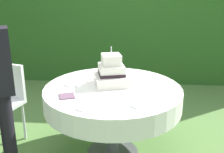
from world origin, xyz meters
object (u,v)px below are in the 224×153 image
object	(u,v)px
cake_table	(113,98)
garden_chair	(4,96)
serving_plate_far	(138,105)
wedding_cake	(111,73)
serving_plate_near	(72,84)
napkin_stack	(67,96)
serving_plate_left	(83,108)

from	to	relation	value
cake_table	garden_chair	size ratio (longest dim) A/B	1.53
cake_table	serving_plate_far	bearing A→B (deg)	-59.17
wedding_cake	garden_chair	xyz separation A→B (m)	(-1.20, 0.09, -0.33)
serving_plate_near	napkin_stack	xyz separation A→B (m)	(0.02, -0.30, -0.00)
serving_plate_far	serving_plate_left	world-z (taller)	same
serving_plate_near	serving_plate_left	distance (m)	0.59
serving_plate_far	garden_chair	distance (m)	1.59
serving_plate_near	serving_plate_far	bearing A→B (deg)	-34.24
wedding_cake	napkin_stack	world-z (taller)	wedding_cake
serving_plate_near	garden_chair	world-z (taller)	garden_chair
wedding_cake	serving_plate_near	world-z (taller)	wedding_cake
cake_table	serving_plate_near	size ratio (longest dim) A/B	9.21
cake_table	serving_plate_far	size ratio (longest dim) A/B	10.72
serving_plate_near	napkin_stack	bearing A→B (deg)	-85.92
serving_plate_near	wedding_cake	bearing A→B (deg)	7.15
wedding_cake	serving_plate_far	world-z (taller)	wedding_cake
serving_plate_far	garden_chair	size ratio (longest dim) A/B	0.14
cake_table	wedding_cake	xyz separation A→B (m)	(-0.02, 0.09, 0.23)
garden_chair	cake_table	bearing A→B (deg)	-8.55
serving_plate_near	serving_plate_left	bearing A→B (deg)	-68.69
serving_plate_left	wedding_cake	bearing A→B (deg)	72.75
wedding_cake	serving_plate_left	xyz separation A→B (m)	(-0.18, -0.60, -0.11)
serving_plate_near	serving_plate_far	xyz separation A→B (m)	(0.66, -0.45, 0.00)
serving_plate_far	garden_chair	xyz separation A→B (m)	(-1.46, 0.59, -0.22)
serving_plate_far	napkin_stack	xyz separation A→B (m)	(-0.64, 0.15, -0.00)
garden_chair	serving_plate_left	bearing A→B (deg)	-34.19
wedding_cake	serving_plate_far	size ratio (longest dim) A/B	3.09
napkin_stack	garden_chair	xyz separation A→B (m)	(-0.82, 0.44, -0.22)
wedding_cake	garden_chair	world-z (taller)	wedding_cake
garden_chair	serving_plate_near	bearing A→B (deg)	-10.09
serving_plate_left	napkin_stack	size ratio (longest dim) A/B	0.76
wedding_cake	serving_plate_near	distance (m)	0.42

